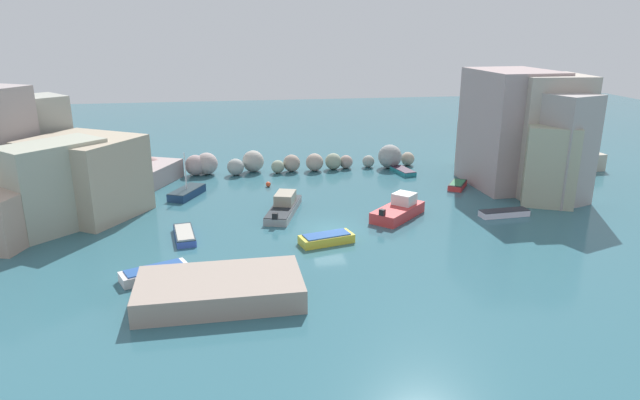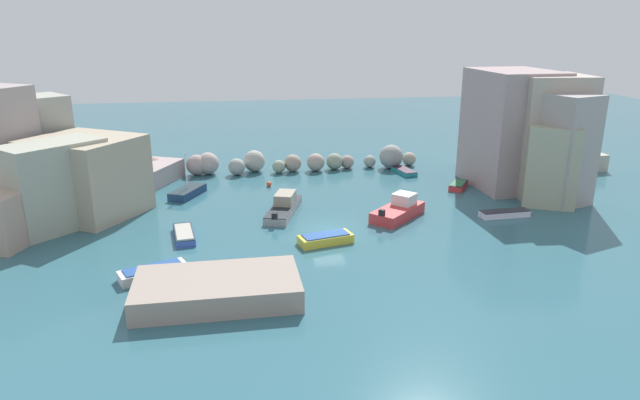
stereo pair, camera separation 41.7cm
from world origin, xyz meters
TOP-DOWN VIEW (x-y plane):
  - cove_water at (0.00, 0.00)m, footprint 160.00×160.00m
  - cliff_headland_left at (-24.74, 9.29)m, footprint 27.23×26.92m
  - cliff_headland_right at (21.65, 10.41)m, footprint 17.26×19.68m
  - rock_breakwater at (-2.54, 18.89)m, footprint 30.35×3.30m
  - stone_dock at (-8.40, -10.63)m, footprint 9.75×5.44m
  - channel_buoy at (-3.94, 13.11)m, footprint 0.52×0.52m
  - moored_boat_0 at (6.33, 2.17)m, footprint 5.54×5.52m
  - moored_boat_1 at (10.96, 16.06)m, footprint 2.07×3.74m
  - moored_boat_2 at (-3.15, 4.83)m, footprint 3.89×7.16m
  - moored_boat_3 at (-11.77, 10.99)m, footprint 3.44×4.68m
  - moored_boat_4 at (-11.23, -0.07)m, footprint 2.04×4.37m
  - moored_boat_5 at (14.65, 9.71)m, footprint 2.80×3.29m
  - moored_boat_6 at (-12.61, -6.89)m, footprint 4.52×3.12m
  - moored_boat_7 at (15.25, 0.96)m, footprint 4.32×1.43m
  - moored_boat_8 at (-0.70, -2.75)m, footprint 4.28×2.53m

SIDE VIEW (x-z plane):
  - cove_water at x=0.00m, z-range 0.00..0.00m
  - moored_boat_1 at x=10.96m, z-range 0.00..0.51m
  - channel_buoy at x=-3.94m, z-range 0.00..0.52m
  - moored_boat_7 at x=15.25m, z-range 0.00..0.56m
  - moored_boat_4 at x=-11.23m, z-range 0.01..0.57m
  - moored_boat_5 at x=14.65m, z-range 0.01..0.60m
  - moored_boat_6 at x=-12.61m, z-range -0.01..0.71m
  - moored_boat_8 at x=-0.70m, z-range -0.01..0.71m
  - moored_boat_3 at x=-11.77m, z-range -1.73..2.51m
  - moored_boat_2 at x=-3.15m, z-range -0.24..1.38m
  - moored_boat_0 at x=6.33m, z-range -0.30..1.57m
  - stone_dock at x=-8.40m, z-range 0.00..1.41m
  - rock_breakwater at x=-2.54m, z-range -0.26..2.40m
  - cliff_headland_left at x=-24.74m, z-range -1.85..8.87m
  - cliff_headland_right at x=21.65m, z-range -1.37..10.05m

